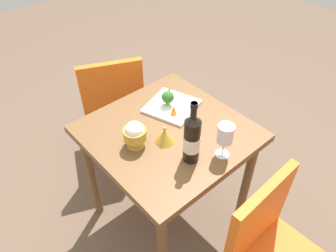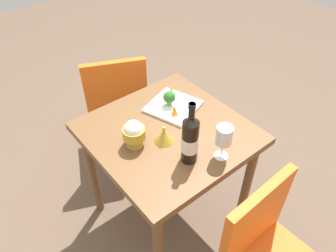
{
  "view_description": "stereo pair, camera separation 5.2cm",
  "coord_description": "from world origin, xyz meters",
  "px_view_note": "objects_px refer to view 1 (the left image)",
  "views": [
    {
      "loc": [
        0.92,
        -0.81,
        1.87
      ],
      "look_at": [
        0.0,
        0.0,
        0.77
      ],
      "focal_mm": 35.04,
      "sensor_mm": 36.0,
      "label": 1
    },
    {
      "loc": [
        0.95,
        -0.77,
        1.87
      ],
      "look_at": [
        0.0,
        0.0,
        0.77
      ],
      "focal_mm": 35.04,
      "sensor_mm": 36.0,
      "label": 2
    }
  ],
  "objects_px": {
    "carrot_garnish_left": "(169,92)",
    "carrot_garnish_right": "(174,110)",
    "chair_by_wall": "(113,99)",
    "rice_bowl": "(135,134)",
    "chair_near_window": "(269,243)",
    "wine_bottle": "(192,139)",
    "serving_plate": "(172,106)",
    "rice_bowl_lid": "(165,136)",
    "wine_glass": "(225,134)",
    "broccoli_floret": "(168,97)"
  },
  "relations": [
    {
      "from": "rice_bowl_lid",
      "to": "carrot_garnish_left",
      "type": "height_order",
      "value": "rice_bowl_lid"
    },
    {
      "from": "wine_bottle",
      "to": "wine_glass",
      "type": "bearing_deg",
      "value": 58.06
    },
    {
      "from": "chair_near_window",
      "to": "rice_bowl_lid",
      "type": "height_order",
      "value": "chair_near_window"
    },
    {
      "from": "chair_near_window",
      "to": "rice_bowl",
      "type": "height_order",
      "value": "rice_bowl"
    },
    {
      "from": "chair_by_wall",
      "to": "wine_glass",
      "type": "height_order",
      "value": "wine_glass"
    },
    {
      "from": "rice_bowl",
      "to": "carrot_garnish_right",
      "type": "bearing_deg",
      "value": 97.74
    },
    {
      "from": "wine_bottle",
      "to": "serving_plate",
      "type": "xyz_separation_m",
      "value": [
        -0.34,
        0.19,
        -0.12
      ]
    },
    {
      "from": "chair_near_window",
      "to": "rice_bowl",
      "type": "relative_size",
      "value": 6.0
    },
    {
      "from": "wine_glass",
      "to": "broccoli_floret",
      "type": "bearing_deg",
      "value": 173.97
    },
    {
      "from": "chair_near_window",
      "to": "carrot_garnish_right",
      "type": "distance_m",
      "value": 0.78
    },
    {
      "from": "chair_near_window",
      "to": "carrot_garnish_left",
      "type": "height_order",
      "value": "chair_near_window"
    },
    {
      "from": "chair_by_wall",
      "to": "carrot_garnish_right",
      "type": "relative_size",
      "value": 14.95
    },
    {
      "from": "chair_by_wall",
      "to": "wine_bottle",
      "type": "height_order",
      "value": "wine_bottle"
    },
    {
      "from": "chair_near_window",
      "to": "carrot_garnish_right",
      "type": "height_order",
      "value": "chair_near_window"
    },
    {
      "from": "wine_bottle",
      "to": "rice_bowl_lid",
      "type": "relative_size",
      "value": 3.24
    },
    {
      "from": "rice_bowl_lid",
      "to": "serving_plate",
      "type": "distance_m",
      "value": 0.27
    },
    {
      "from": "rice_bowl",
      "to": "serving_plate",
      "type": "relative_size",
      "value": 0.45
    },
    {
      "from": "chair_near_window",
      "to": "broccoli_floret",
      "type": "distance_m",
      "value": 0.86
    },
    {
      "from": "carrot_garnish_left",
      "to": "wine_glass",
      "type": "bearing_deg",
      "value": -11.64
    },
    {
      "from": "chair_by_wall",
      "to": "rice_bowl_lid",
      "type": "xyz_separation_m",
      "value": [
        0.71,
        -0.15,
        0.25
      ]
    },
    {
      "from": "wine_glass",
      "to": "rice_bowl_lid",
      "type": "relative_size",
      "value": 1.79
    },
    {
      "from": "rice_bowl_lid",
      "to": "carrot_garnish_right",
      "type": "bearing_deg",
      "value": 124.87
    },
    {
      "from": "chair_by_wall",
      "to": "rice_bowl",
      "type": "height_order",
      "value": "rice_bowl"
    },
    {
      "from": "serving_plate",
      "to": "carrot_garnish_right",
      "type": "height_order",
      "value": "carrot_garnish_right"
    },
    {
      "from": "wine_glass",
      "to": "carrot_garnish_left",
      "type": "xyz_separation_m",
      "value": [
        -0.49,
        0.1,
        -0.08
      ]
    },
    {
      "from": "carrot_garnish_right",
      "to": "chair_by_wall",
      "type": "bearing_deg",
      "value": -179.0
    },
    {
      "from": "wine_glass",
      "to": "rice_bowl_lid",
      "type": "bearing_deg",
      "value": -149.74
    },
    {
      "from": "rice_bowl",
      "to": "carrot_garnish_right",
      "type": "relative_size",
      "value": 2.49
    },
    {
      "from": "chair_near_window",
      "to": "rice_bowl_lid",
      "type": "distance_m",
      "value": 0.67
    },
    {
      "from": "rice_bowl",
      "to": "carrot_garnish_right",
      "type": "xyz_separation_m",
      "value": [
        -0.04,
        0.28,
        -0.03
      ]
    },
    {
      "from": "wine_glass",
      "to": "rice_bowl_lid",
      "type": "distance_m",
      "value": 0.3
    },
    {
      "from": "chair_by_wall",
      "to": "broccoli_floret",
      "type": "relative_size",
      "value": 9.91
    },
    {
      "from": "wine_glass",
      "to": "broccoli_floret",
      "type": "xyz_separation_m",
      "value": [
        -0.44,
        0.05,
        -0.06
      ]
    },
    {
      "from": "broccoli_floret",
      "to": "chair_near_window",
      "type": "bearing_deg",
      "value": -8.69
    },
    {
      "from": "wine_bottle",
      "to": "serving_plate",
      "type": "height_order",
      "value": "wine_bottle"
    },
    {
      "from": "rice_bowl",
      "to": "carrot_garnish_left",
      "type": "distance_m",
      "value": 0.4
    },
    {
      "from": "wine_glass",
      "to": "rice_bowl_lid",
      "type": "height_order",
      "value": "wine_glass"
    },
    {
      "from": "chair_near_window",
      "to": "carrot_garnish_left",
      "type": "bearing_deg",
      "value": -103.41
    },
    {
      "from": "chair_by_wall",
      "to": "rice_bowl",
      "type": "relative_size",
      "value": 6.0
    },
    {
      "from": "carrot_garnish_left",
      "to": "carrot_garnish_right",
      "type": "relative_size",
      "value": 1.19
    },
    {
      "from": "wine_glass",
      "to": "serving_plate",
      "type": "distance_m",
      "value": 0.44
    },
    {
      "from": "rice_bowl_lid",
      "to": "carrot_garnish_left",
      "type": "xyz_separation_m",
      "value": [
        -0.24,
        0.24,
        0.01
      ]
    },
    {
      "from": "rice_bowl",
      "to": "rice_bowl_lid",
      "type": "bearing_deg",
      "value": 59.67
    },
    {
      "from": "chair_near_window",
      "to": "wine_glass",
      "type": "xyz_separation_m",
      "value": [
        -0.37,
        0.08,
        0.34
      ]
    },
    {
      "from": "wine_bottle",
      "to": "carrot_garnish_right",
      "type": "distance_m",
      "value": 0.32
    },
    {
      "from": "rice_bowl",
      "to": "rice_bowl_lid",
      "type": "distance_m",
      "value": 0.15
    },
    {
      "from": "carrot_garnish_left",
      "to": "wine_bottle",
      "type": "bearing_deg",
      "value": -29.46
    },
    {
      "from": "carrot_garnish_left",
      "to": "carrot_garnish_right",
      "type": "height_order",
      "value": "carrot_garnish_left"
    },
    {
      "from": "rice_bowl",
      "to": "serving_plate",
      "type": "distance_m",
      "value": 0.35
    },
    {
      "from": "serving_plate",
      "to": "broccoli_floret",
      "type": "height_order",
      "value": "broccoli_floret"
    }
  ]
}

